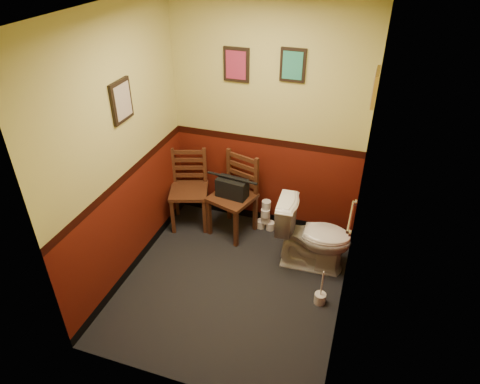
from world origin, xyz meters
name	(u,v)px	position (x,y,z in m)	size (l,w,h in m)	color
floor	(233,284)	(0.00, 0.00, 0.00)	(2.20, 2.40, 0.00)	black
ceiling	(229,9)	(0.00, 0.00, 2.70)	(2.20, 2.40, 0.00)	silver
wall_back	(267,121)	(0.00, 1.20, 1.35)	(2.20, 2.70, 0.00)	#53140B
wall_front	(170,260)	(0.00, -1.20, 1.35)	(2.20, 2.70, 0.00)	#53140B
wall_left	(122,155)	(-1.10, 0.00, 1.35)	(2.40, 2.70, 0.00)	#53140B
wall_right	(359,195)	(1.10, 0.00, 1.35)	(2.40, 2.70, 0.00)	#53140B
grab_bar	(351,217)	(1.07, 0.25, 0.95)	(0.05, 0.56, 0.06)	silver
framed_print_back_a	(236,65)	(-0.35, 1.18, 1.95)	(0.28, 0.04, 0.36)	black
framed_print_back_b	(293,65)	(0.25, 1.18, 2.00)	(0.26, 0.04, 0.34)	black
framed_print_left	(122,101)	(-1.08, 0.10, 1.85)	(0.04, 0.30, 0.38)	black
framed_print_right	(375,87)	(1.08, 0.60, 2.05)	(0.04, 0.34, 0.28)	olive
toilet	(314,236)	(0.72, 0.57, 0.40)	(0.45, 0.81, 0.79)	white
toilet_brush	(320,298)	(0.91, 0.04, 0.07)	(0.11, 0.11, 0.41)	silver
chair_left	(189,189)	(-0.86, 0.89, 0.48)	(0.56, 0.56, 0.95)	#4E2817
chair_right	(234,196)	(-0.28, 0.90, 0.50)	(0.58, 0.58, 0.99)	#4E2817
handbag	(232,188)	(-0.30, 0.86, 0.63)	(0.37, 0.22, 0.26)	black
tp_stack	(266,217)	(0.07, 1.04, 0.17)	(0.23, 0.14, 0.40)	silver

